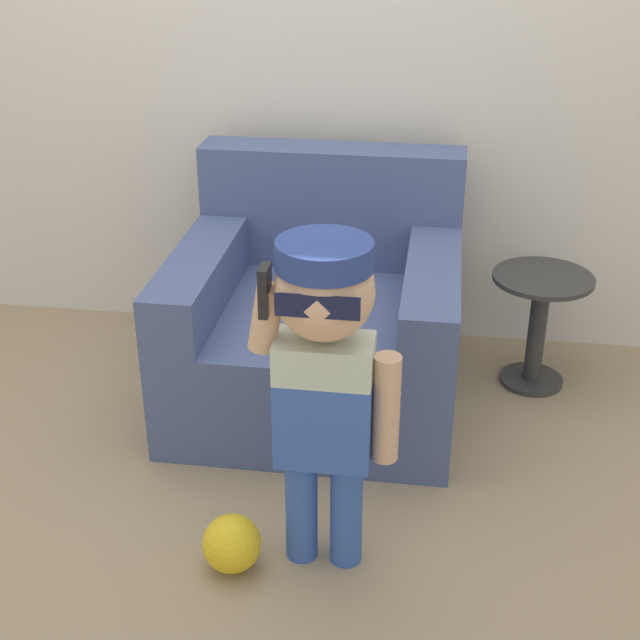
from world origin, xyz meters
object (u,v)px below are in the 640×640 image
Objects in this scene: person_child at (325,360)px; toy_ball at (232,544)px; armchair at (319,320)px; side_table at (538,319)px.

toy_ball is at bearing -161.96° from person_child.
armchair is 1.02× the size of person_child.
armchair is at bearing 84.11° from toy_ball.
side_table is (0.66, 1.10, -0.38)m from person_child.
side_table is (0.81, 0.18, -0.03)m from armchair.
armchair is at bearing -167.41° from side_table.
armchair is 0.83m from side_table.
toy_ball is (-0.25, -0.08, -0.57)m from person_child.
armchair reaches higher than side_table.
side_table is at bearing 12.59° from armchair.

